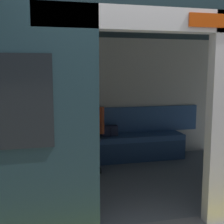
{
  "coord_description": "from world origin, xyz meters",
  "views": [
    {
      "loc": [
        1.0,
        2.5,
        1.53
      ],
      "look_at": [
        0.12,
        -1.2,
        0.98
      ],
      "focal_mm": 47.13,
      "sensor_mm": 36.0,
      "label": 1
    }
  ],
  "objects_px": {
    "handbag": "(110,131)",
    "grab_pole_door": "(96,120)",
    "train_car": "(116,76)",
    "book": "(68,137)",
    "bench_seat": "(106,143)",
    "person_seated": "(88,125)"
  },
  "relations": [
    {
      "from": "handbag",
      "to": "grab_pole_door",
      "type": "distance_m",
      "value": 1.95
    },
    {
      "from": "train_car",
      "to": "handbag",
      "type": "xyz_separation_m",
      "value": [
        -0.15,
        -1.04,
        -0.93
      ]
    },
    {
      "from": "handbag",
      "to": "book",
      "type": "height_order",
      "value": "handbag"
    },
    {
      "from": "bench_seat",
      "to": "train_car",
      "type": "bearing_deg",
      "value": 85.31
    },
    {
      "from": "bench_seat",
      "to": "person_seated",
      "type": "relative_size",
      "value": 2.32
    },
    {
      "from": "grab_pole_door",
      "to": "person_seated",
      "type": "bearing_deg",
      "value": -95.57
    },
    {
      "from": "bench_seat",
      "to": "handbag",
      "type": "distance_m",
      "value": 0.21
    },
    {
      "from": "grab_pole_door",
      "to": "train_car",
      "type": "bearing_deg",
      "value": -117.54
    },
    {
      "from": "train_car",
      "to": "grab_pole_door",
      "type": "relative_size",
      "value": 3.13
    },
    {
      "from": "bench_seat",
      "to": "book",
      "type": "height_order",
      "value": "book"
    },
    {
      "from": "train_car",
      "to": "bench_seat",
      "type": "distance_m",
      "value": 1.48
    },
    {
      "from": "bench_seat",
      "to": "book",
      "type": "xyz_separation_m",
      "value": [
        0.62,
        -0.07,
        0.11
      ]
    },
    {
      "from": "person_seated",
      "to": "bench_seat",
      "type": "bearing_deg",
      "value": -170.38
    },
    {
      "from": "train_car",
      "to": "book",
      "type": "height_order",
      "value": "train_car"
    },
    {
      "from": "grab_pole_door",
      "to": "book",
      "type": "bearing_deg",
      "value": -85.35
    },
    {
      "from": "book",
      "to": "grab_pole_door",
      "type": "xyz_separation_m",
      "value": [
        -0.15,
        1.8,
        0.58
      ]
    },
    {
      "from": "handbag",
      "to": "grab_pole_door",
      "type": "relative_size",
      "value": 0.13
    },
    {
      "from": "handbag",
      "to": "grab_pole_door",
      "type": "bearing_deg",
      "value": 73.06
    },
    {
      "from": "book",
      "to": "grab_pole_door",
      "type": "distance_m",
      "value": 1.9
    },
    {
      "from": "train_car",
      "to": "bench_seat",
      "type": "height_order",
      "value": "train_car"
    },
    {
      "from": "person_seated",
      "to": "grab_pole_door",
      "type": "height_order",
      "value": "grab_pole_door"
    },
    {
      "from": "bench_seat",
      "to": "handbag",
      "type": "bearing_deg",
      "value": -132.86
    }
  ]
}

